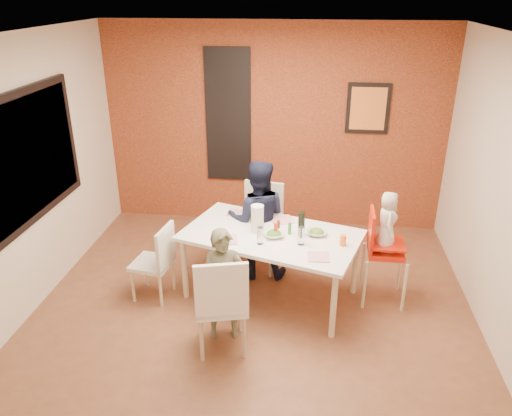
# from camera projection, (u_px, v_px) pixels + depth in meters

# --- Properties ---
(ground) EXTENTS (4.50, 4.50, 0.00)m
(ground) POSITION_uv_depth(u_px,v_px,m) (252.00, 313.00, 5.12)
(ground) COLOR brown
(ground) RESTS_ON ground
(ceiling) EXTENTS (4.50, 4.50, 0.02)m
(ceiling) POSITION_uv_depth(u_px,v_px,m) (252.00, 36.00, 4.02)
(ceiling) COLOR silver
(ceiling) RESTS_ON wall_back
(wall_back) EXTENTS (4.50, 0.02, 2.70)m
(wall_back) POSITION_uv_depth(u_px,v_px,m) (274.00, 128.00, 6.61)
(wall_back) COLOR beige
(wall_back) RESTS_ON ground
(wall_front) EXTENTS (4.50, 0.02, 2.70)m
(wall_front) POSITION_uv_depth(u_px,v_px,m) (196.00, 358.00, 2.53)
(wall_front) COLOR beige
(wall_front) RESTS_ON ground
(wall_left) EXTENTS (0.02, 4.50, 2.70)m
(wall_left) POSITION_uv_depth(u_px,v_px,m) (21.00, 181.00, 4.81)
(wall_left) COLOR beige
(wall_left) RESTS_ON ground
(wall_right) EXTENTS (0.02, 4.50, 2.70)m
(wall_right) POSITION_uv_depth(u_px,v_px,m) (509.00, 203.00, 4.32)
(wall_right) COLOR beige
(wall_right) RESTS_ON ground
(brick_accent_wall) EXTENTS (4.50, 0.02, 2.70)m
(brick_accent_wall) POSITION_uv_depth(u_px,v_px,m) (274.00, 128.00, 6.59)
(brick_accent_wall) COLOR maroon
(brick_accent_wall) RESTS_ON ground
(picture_window_frame) EXTENTS (0.05, 1.70, 1.30)m
(picture_window_frame) POSITION_uv_depth(u_px,v_px,m) (31.00, 155.00, 4.91)
(picture_window_frame) COLOR black
(picture_window_frame) RESTS_ON wall_left
(picture_window_pane) EXTENTS (0.02, 1.55, 1.15)m
(picture_window_pane) POSITION_uv_depth(u_px,v_px,m) (33.00, 155.00, 4.91)
(picture_window_pane) COLOR black
(picture_window_pane) RESTS_ON wall_left
(glassblock_strip) EXTENTS (0.55, 0.03, 1.70)m
(glassblock_strip) POSITION_uv_depth(u_px,v_px,m) (228.00, 116.00, 6.58)
(glassblock_strip) COLOR silver
(glassblock_strip) RESTS_ON wall_back
(glassblock_surround) EXTENTS (0.60, 0.03, 1.76)m
(glassblock_surround) POSITION_uv_depth(u_px,v_px,m) (228.00, 116.00, 6.57)
(glassblock_surround) COLOR black
(glassblock_surround) RESTS_ON wall_back
(art_print_frame) EXTENTS (0.54, 0.03, 0.64)m
(art_print_frame) POSITION_uv_depth(u_px,v_px,m) (368.00, 108.00, 6.32)
(art_print_frame) COLOR black
(art_print_frame) RESTS_ON wall_back
(art_print_canvas) EXTENTS (0.44, 0.01, 0.54)m
(art_print_canvas) POSITION_uv_depth(u_px,v_px,m) (368.00, 109.00, 6.30)
(art_print_canvas) COLOR orange
(art_print_canvas) RESTS_ON wall_back
(dining_table) EXTENTS (1.99, 1.47, 0.74)m
(dining_table) POSITION_uv_depth(u_px,v_px,m) (271.00, 239.00, 5.15)
(dining_table) COLOR white
(dining_table) RESTS_ON ground
(chair_near) EXTENTS (0.56, 0.56, 0.99)m
(chair_near) POSITION_uv_depth(u_px,v_px,m) (221.00, 301.00, 4.36)
(chair_near) COLOR white
(chair_near) RESTS_ON ground
(chair_far) EXTENTS (0.53, 0.53, 1.00)m
(chair_far) POSITION_uv_depth(u_px,v_px,m) (261.00, 221.00, 5.83)
(chair_far) COLOR beige
(chair_far) RESTS_ON ground
(chair_left) EXTENTS (0.44, 0.44, 0.84)m
(chair_left) POSITION_uv_depth(u_px,v_px,m) (158.00, 259.00, 5.20)
(chair_left) COLOR silver
(chair_left) RESTS_ON ground
(high_chair) EXTENTS (0.44, 0.44, 1.02)m
(high_chair) POSITION_uv_depth(u_px,v_px,m) (381.00, 248.00, 5.12)
(high_chair) COLOR red
(high_chair) RESTS_ON ground
(child_near) EXTENTS (0.46, 0.37, 1.11)m
(child_near) POSITION_uv_depth(u_px,v_px,m) (224.00, 285.00, 4.58)
(child_near) COLOR brown
(child_near) RESTS_ON ground
(child_far) EXTENTS (0.71, 0.57, 1.38)m
(child_far) POSITION_uv_depth(u_px,v_px,m) (258.00, 220.00, 5.55)
(child_far) COLOR black
(child_far) RESTS_ON ground
(toddler) EXTENTS (0.21, 0.32, 0.63)m
(toddler) POSITION_uv_depth(u_px,v_px,m) (387.00, 221.00, 4.99)
(toddler) COLOR beige
(toddler) RESTS_ON high_chair
(plate_near_left) EXTENTS (0.25, 0.25, 0.01)m
(plate_near_left) POSITION_uv_depth(u_px,v_px,m) (227.00, 240.00, 4.99)
(plate_near_left) COLOR white
(plate_near_left) RESTS_ON dining_table
(plate_far_mid) EXTENTS (0.28, 0.28, 0.01)m
(plate_far_mid) POSITION_uv_depth(u_px,v_px,m) (282.00, 220.00, 5.41)
(plate_far_mid) COLOR white
(plate_far_mid) RESTS_ON dining_table
(plate_near_right) EXTENTS (0.21, 0.21, 0.01)m
(plate_near_right) POSITION_uv_depth(u_px,v_px,m) (318.00, 257.00, 4.68)
(plate_near_right) COLOR white
(plate_near_right) RESTS_ON dining_table
(plate_far_left) EXTENTS (0.21, 0.21, 0.01)m
(plate_far_left) POSITION_uv_depth(u_px,v_px,m) (236.00, 213.00, 5.59)
(plate_far_left) COLOR white
(plate_far_left) RESTS_ON dining_table
(salad_bowl_a) EXTENTS (0.24, 0.24, 0.05)m
(salad_bowl_a) POSITION_uv_depth(u_px,v_px,m) (274.00, 234.00, 5.06)
(salad_bowl_a) COLOR white
(salad_bowl_a) RESTS_ON dining_table
(salad_bowl_b) EXTENTS (0.21, 0.21, 0.05)m
(salad_bowl_b) POSITION_uv_depth(u_px,v_px,m) (317.00, 233.00, 5.09)
(salad_bowl_b) COLOR silver
(salad_bowl_b) RESTS_ON dining_table
(wine_bottle) EXTENTS (0.07, 0.07, 0.26)m
(wine_bottle) POSITION_uv_depth(u_px,v_px,m) (301.00, 224.00, 5.03)
(wine_bottle) COLOR black
(wine_bottle) RESTS_ON dining_table
(wine_glass_a) EXTENTS (0.06, 0.06, 0.18)m
(wine_glass_a) POSITION_uv_depth(u_px,v_px,m) (260.00, 236.00, 4.90)
(wine_glass_a) COLOR silver
(wine_glass_a) RESTS_ON dining_table
(wine_glass_b) EXTENTS (0.07, 0.07, 0.19)m
(wine_glass_b) POSITION_uv_depth(u_px,v_px,m) (301.00, 236.00, 4.88)
(wine_glass_b) COLOR white
(wine_glass_b) RESTS_ON dining_table
(paper_towel_roll) EXTENTS (0.13, 0.13, 0.29)m
(paper_towel_roll) POSITION_uv_depth(u_px,v_px,m) (257.00, 219.00, 5.11)
(paper_towel_roll) COLOR white
(paper_towel_roll) RESTS_ON dining_table
(condiment_red) EXTENTS (0.04, 0.04, 0.15)m
(condiment_red) POSITION_uv_depth(u_px,v_px,m) (276.00, 230.00, 5.04)
(condiment_red) COLOR red
(condiment_red) RESTS_ON dining_table
(condiment_green) EXTENTS (0.03, 0.03, 0.13)m
(condiment_green) POSITION_uv_depth(u_px,v_px,m) (290.00, 229.00, 5.09)
(condiment_green) COLOR #317C29
(condiment_green) RESTS_ON dining_table
(condiment_brown) EXTENTS (0.03, 0.03, 0.13)m
(condiment_brown) POSITION_uv_depth(u_px,v_px,m) (278.00, 226.00, 5.13)
(condiment_brown) COLOR brown
(condiment_brown) RESTS_ON dining_table
(sippy_cup) EXTENTS (0.06, 0.06, 0.11)m
(sippy_cup) POSITION_uv_depth(u_px,v_px,m) (343.00, 240.00, 4.88)
(sippy_cup) COLOR orange
(sippy_cup) RESTS_ON dining_table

